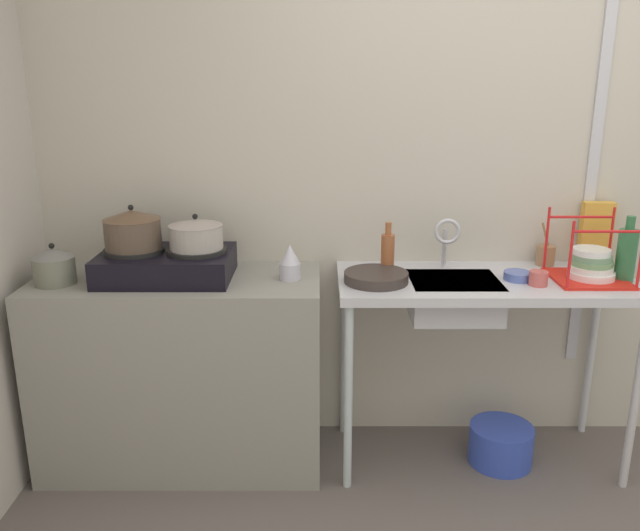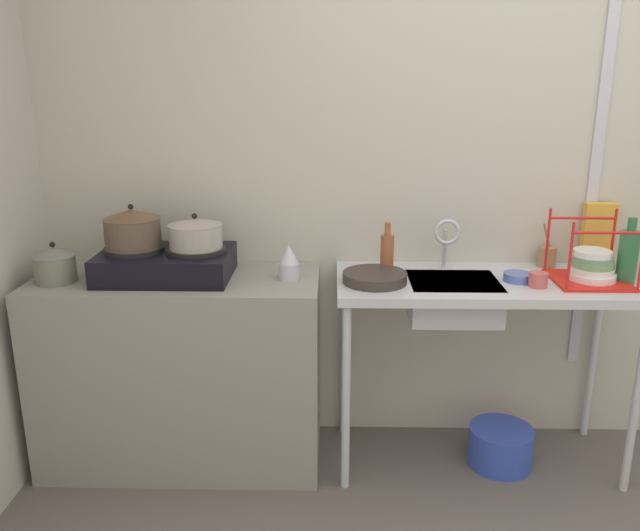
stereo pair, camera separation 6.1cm
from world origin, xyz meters
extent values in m
cube|color=beige|center=(0.00, 1.52, 1.30)|extent=(5.34, 0.10, 2.59)
cube|color=silver|center=(0.29, 1.46, 1.43)|extent=(0.05, 0.01, 2.08)
cube|color=gray|center=(-1.59, 1.19, 0.45)|extent=(1.26, 0.54, 0.89)
cube|color=silver|center=(-0.23, 1.19, 0.87)|extent=(1.30, 0.54, 0.04)
cylinder|color=silver|center=(-0.84, 0.96, 0.43)|extent=(0.04, 0.04, 0.85)
cylinder|color=silver|center=(0.38, 0.96, 0.43)|extent=(0.04, 0.04, 0.85)
cylinder|color=silver|center=(-0.84, 1.43, 0.43)|extent=(0.04, 0.04, 0.85)
cylinder|color=silver|center=(0.38, 1.43, 0.43)|extent=(0.04, 0.04, 0.85)
cube|color=black|center=(-1.64, 1.19, 0.95)|extent=(0.57, 0.39, 0.12)
cylinder|color=black|center=(-1.77, 1.19, 1.02)|extent=(0.26, 0.26, 0.02)
cylinder|color=black|center=(-1.50, 1.19, 1.02)|extent=(0.26, 0.26, 0.02)
cylinder|color=brown|center=(-1.77, 1.19, 1.09)|extent=(0.24, 0.24, 0.13)
cone|color=brown|center=(-1.77, 1.19, 1.18)|extent=(0.24, 0.24, 0.04)
sphere|color=black|center=(-1.77, 1.19, 1.21)|extent=(0.02, 0.02, 0.02)
cylinder|color=#A69F9A|center=(-1.50, 1.19, 1.08)|extent=(0.23, 0.23, 0.10)
cone|color=#A1938F|center=(-1.50, 1.19, 1.14)|extent=(0.23, 0.23, 0.03)
sphere|color=black|center=(-1.50, 1.19, 1.17)|extent=(0.02, 0.02, 0.02)
cylinder|color=slate|center=(-2.10, 1.12, 0.95)|extent=(0.17, 0.17, 0.12)
cone|color=slate|center=(-2.10, 1.12, 1.03)|extent=(0.18, 0.18, 0.04)
sphere|color=black|center=(-2.10, 1.12, 1.06)|extent=(0.02, 0.02, 0.02)
cylinder|color=silver|center=(-1.09, 1.18, 0.93)|extent=(0.09, 0.09, 0.07)
cone|color=silver|center=(-1.09, 1.18, 1.01)|extent=(0.09, 0.09, 0.08)
cube|color=silver|center=(-0.38, 1.17, 0.81)|extent=(0.39, 0.33, 0.16)
cylinder|color=silver|center=(-0.39, 1.37, 0.98)|extent=(0.02, 0.02, 0.18)
torus|color=silver|center=(-0.39, 1.31, 1.07)|extent=(0.12, 0.02, 0.12)
cylinder|color=#372E2B|center=(-0.72, 1.14, 0.91)|extent=(0.28, 0.28, 0.04)
cylinder|color=red|center=(0.06, 1.03, 1.04)|extent=(0.01, 0.01, 0.29)
cylinder|color=red|center=(0.35, 1.03, 1.04)|extent=(0.01, 0.01, 0.29)
cylinder|color=red|center=(0.06, 1.31, 1.04)|extent=(0.01, 0.01, 0.29)
cylinder|color=red|center=(0.35, 1.31, 1.04)|extent=(0.01, 0.01, 0.29)
cylinder|color=red|center=(0.20, 1.03, 1.14)|extent=(0.29, 0.01, 0.01)
cylinder|color=red|center=(0.20, 1.31, 1.14)|extent=(0.29, 0.01, 0.01)
cube|color=red|center=(0.20, 1.17, 0.90)|extent=(0.31, 0.30, 0.01)
cylinder|color=white|center=(0.21, 1.16, 0.92)|extent=(0.20, 0.20, 0.03)
cylinder|color=silver|center=(0.21, 1.17, 0.95)|extent=(0.19, 0.19, 0.03)
cylinder|color=#6B9867|center=(0.21, 1.16, 0.97)|extent=(0.18, 0.18, 0.03)
cylinder|color=gray|center=(0.21, 1.17, 0.99)|extent=(0.17, 0.17, 0.03)
cylinder|color=white|center=(0.20, 1.17, 1.02)|extent=(0.16, 0.16, 0.03)
cylinder|color=#C05653|center=(-0.04, 1.09, 0.92)|extent=(0.08, 0.08, 0.06)
cylinder|color=#5368B8|center=(-0.10, 1.17, 0.91)|extent=(0.12, 0.12, 0.04)
cylinder|color=#9C5530|center=(-0.66, 1.27, 0.98)|extent=(0.06, 0.06, 0.18)
cylinder|color=#9C5530|center=(-0.66, 1.27, 1.10)|extent=(0.03, 0.03, 0.06)
cylinder|color=#2C663D|center=(0.35, 1.16, 1.01)|extent=(0.08, 0.08, 0.23)
cylinder|color=#2C663D|center=(0.35, 1.16, 1.15)|extent=(0.04, 0.04, 0.06)
cube|color=gold|center=(0.32, 1.42, 1.04)|extent=(0.14, 0.06, 0.30)
cylinder|color=#997150|center=(0.09, 1.40, 0.94)|extent=(0.08, 0.08, 0.09)
cylinder|color=olive|center=(0.09, 1.40, 1.01)|extent=(0.06, 0.02, 0.17)
cylinder|color=blue|center=(-0.12, 1.15, 0.09)|extent=(0.29, 0.29, 0.18)
camera|label=1|loc=(-0.96, -1.49, 1.73)|focal=35.93mm
camera|label=2|loc=(-0.90, -1.49, 1.73)|focal=35.93mm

